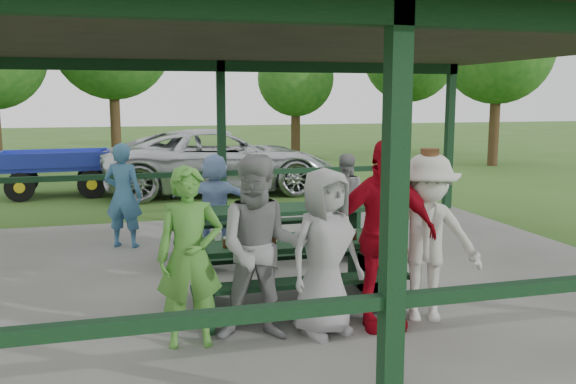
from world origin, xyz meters
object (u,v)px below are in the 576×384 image
object	(u,v)px
picnic_table_far	(270,226)
farm_trailer	(57,172)
contestant_white_fedora	(427,238)
contestant_grey_left	(261,249)
contestant_green	(190,257)
pickup_truck	(220,161)
spectator_blue	(123,195)
picnic_table_near	(290,264)
contestant_red	(382,234)
spectator_grey	(344,197)
spectator_lblue	(215,200)
contestant_grey_mid	(325,252)

from	to	relation	value
picnic_table_far	farm_trailer	bearing A→B (deg)	115.61
picnic_table_far	contestant_white_fedora	size ratio (longest dim) A/B	1.57
picnic_table_far	contestant_grey_left	xyz separation A→B (m)	(-0.78, -2.89, 0.42)
contestant_grey_left	picnic_table_far	bearing A→B (deg)	86.36
contestant_green	contestant_white_fedora	xyz separation A→B (m)	(2.46, 0.02, 0.03)
contestant_white_fedora	pickup_truck	size ratio (longest dim) A/B	0.31
picnic_table_far	contestant_green	distance (m)	3.23
contestant_white_fedora	farm_trailer	world-z (taller)	contestant_white_fedora
contestant_white_fedora	spectator_blue	size ratio (longest dim) A/B	1.11
contestant_green	contestant_white_fedora	size ratio (longest dim) A/B	0.94
picnic_table_near	contestant_grey_left	xyz separation A→B (m)	(-0.53, -0.89, 0.44)
contestant_red	pickup_truck	xyz separation A→B (m)	(-0.10, 9.92, -0.25)
picnic_table_far	spectator_blue	xyz separation A→B (m)	(-2.04, 1.28, 0.34)
spectator_grey	farm_trailer	size ratio (longest dim) A/B	0.41
farm_trailer	spectator_grey	bearing A→B (deg)	-56.84
picnic_table_near	contestant_white_fedora	world-z (taller)	contestant_white_fedora
spectator_lblue	spectator_grey	world-z (taller)	spectator_lblue
contestant_grey_left	pickup_truck	size ratio (longest dim) A/B	0.31
picnic_table_near	picnic_table_far	bearing A→B (deg)	82.95
picnic_table_far	contestant_grey_mid	world-z (taller)	contestant_grey_mid
contestant_white_fedora	spectator_grey	world-z (taller)	contestant_white_fedora
contestant_grey_left	spectator_lblue	distance (m)	3.85
picnic_table_near	contestant_white_fedora	size ratio (longest dim) A/B	1.29
contestant_grey_mid	pickup_truck	size ratio (longest dim) A/B	0.28
contestant_green	spectator_lblue	xyz separation A→B (m)	(0.80, 3.80, -0.12)
contestant_green	farm_trailer	world-z (taller)	contestant_green
contestant_red	pickup_truck	size ratio (longest dim) A/B	0.33
contestant_green	pickup_truck	size ratio (longest dim) A/B	0.29
picnic_table_far	farm_trailer	distance (m)	8.37
picnic_table_far	contestant_grey_mid	xyz separation A→B (m)	(-0.15, -2.92, 0.35)
contestant_green	spectator_blue	xyz separation A→B (m)	(-0.58, 4.13, -0.04)
spectator_blue	pickup_truck	world-z (taller)	spectator_blue
spectator_lblue	spectator_grey	size ratio (longest dim) A/B	1.03
farm_trailer	picnic_table_near	bearing A→B (deg)	-74.09
spectator_grey	pickup_truck	xyz separation A→B (m)	(-1.07, 6.25, -0.00)
picnic_table_near	spectator_blue	distance (m)	3.75
picnic_table_far	pickup_truck	distance (m)	7.03
picnic_table_near	picnic_table_far	world-z (taller)	same
spectator_lblue	spectator_grey	xyz separation A→B (m)	(2.09, -0.18, -0.02)
spectator_grey	farm_trailer	distance (m)	8.46
contestant_red	farm_trailer	bearing A→B (deg)	117.28
contestant_green	farm_trailer	distance (m)	10.64
contestant_grey_left	contestant_red	size ratio (longest dim) A/B	0.93
contestant_green	contestant_grey_mid	bearing A→B (deg)	1.92
contestant_red	spectator_blue	size ratio (longest dim) A/B	1.18
picnic_table_far	spectator_lblue	distance (m)	1.18
picnic_table_near	contestant_white_fedora	distance (m)	1.56
contestant_green	contestant_grey_mid	size ratio (longest dim) A/B	1.03
contestant_grey_left	contestant_red	bearing A→B (deg)	11.14
contestant_white_fedora	spectator_lblue	bearing A→B (deg)	133.25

